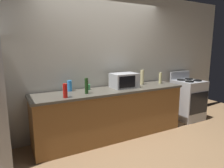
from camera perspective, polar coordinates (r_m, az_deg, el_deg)
name	(u,v)px	position (r m, az deg, el deg)	size (l,w,h in m)	color
ground_plane	(123,145)	(3.61, 3.19, -16.88)	(8.00, 8.00, 0.00)	#93704C
back_wall	(102,63)	(3.92, -2.89, 6.00)	(6.40, 0.10, 2.70)	beige
counter_run	(112,113)	(3.75, 0.00, -8.27)	(2.84, 0.64, 0.90)	brown
stove_range	(188,99)	(4.98, 20.68, -4.07)	(0.60, 0.61, 1.08)	#B7BABF
microwave	(124,80)	(3.79, 3.47, 1.02)	(0.48, 0.35, 0.27)	#B7BABF
bottle_hand_soap	(142,77)	(4.13, 8.51, 1.92)	(0.07, 0.07, 0.30)	beige
bottle_wine	(86,86)	(3.31, -7.24, -0.52)	(0.06, 0.06, 0.26)	#1E3F19
bottle_spray_cleaner	(70,86)	(3.55, -11.92, -0.51)	(0.08, 0.08, 0.19)	#338CE5
bottle_vinegar	(160,78)	(4.32, 13.51, 1.65)	(0.06, 0.06, 0.23)	beige
bottle_hot_sauce	(65,91)	(3.11, -13.12, -1.87)	(0.07, 0.07, 0.21)	red
mug_green	(88,87)	(3.62, -6.85, -0.88)	(0.08, 0.08, 0.09)	#2D8C47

